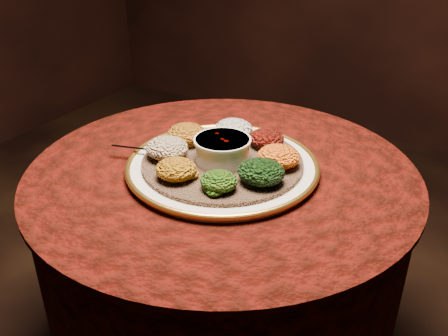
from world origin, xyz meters
The scene contains 13 objects.
table centered at (0.00, 0.00, 0.55)m, with size 0.96×0.96×0.73m.
platter centered at (0.01, -0.01, 0.75)m, with size 0.59×0.59×0.02m.
injera centered at (0.01, -0.01, 0.76)m, with size 0.39×0.39×0.01m, color brown.
stew_bowl centered at (0.01, -0.01, 0.80)m, with size 0.14×0.14×0.06m.
spoon centered at (-0.16, -0.06, 0.77)m, with size 0.14×0.05×0.01m.
portion_ayib centered at (-0.04, 0.12, 0.79)m, with size 0.10×0.09×0.05m, color silver.
portion_kitfo centered at (0.06, 0.12, 0.78)m, with size 0.09×0.09×0.04m, color black.
portion_tikil centered at (0.13, 0.04, 0.79)m, with size 0.10×0.10×0.05m, color #AE7C0E.
portion_gomen centered at (0.13, -0.05, 0.79)m, with size 0.11×0.10×0.05m, color black.
portion_mixveg centered at (0.07, -0.13, 0.78)m, with size 0.08×0.08×0.04m, color #973809.
portion_kik centered at (-0.04, -0.13, 0.78)m, with size 0.09×0.09×0.05m, color #A4670E.
portion_timatim centered at (-0.12, -0.06, 0.79)m, with size 0.11×0.10×0.05m, color maroon.
portion_shiro centered at (-0.12, 0.03, 0.79)m, with size 0.10×0.10×0.05m, color #9C5312.
Camera 1 is at (0.54, -0.93, 1.32)m, focal length 40.00 mm.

